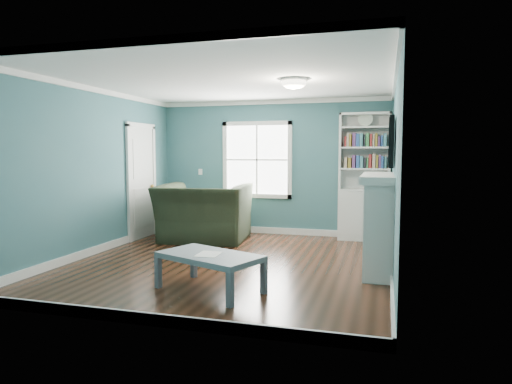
# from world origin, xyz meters

# --- Properties ---
(floor) EXTENTS (5.00, 5.00, 0.00)m
(floor) POSITION_xyz_m (0.00, 0.00, 0.00)
(floor) COLOR black
(floor) RESTS_ON ground
(room_walls) EXTENTS (5.00, 5.00, 5.00)m
(room_walls) POSITION_xyz_m (0.00, 0.00, 1.58)
(room_walls) COLOR #32616A
(room_walls) RESTS_ON ground
(trim) EXTENTS (4.50, 5.00, 2.60)m
(trim) POSITION_xyz_m (0.00, 0.00, 1.24)
(trim) COLOR white
(trim) RESTS_ON ground
(window) EXTENTS (1.40, 0.06, 1.50)m
(window) POSITION_xyz_m (-0.30, 2.49, 1.45)
(window) COLOR white
(window) RESTS_ON room_walls
(bookshelf) EXTENTS (0.90, 0.35, 2.31)m
(bookshelf) POSITION_xyz_m (1.77, 2.30, 0.92)
(bookshelf) COLOR silver
(bookshelf) RESTS_ON ground
(fireplace) EXTENTS (0.44, 1.58, 1.30)m
(fireplace) POSITION_xyz_m (2.08, 0.20, 0.64)
(fireplace) COLOR black
(fireplace) RESTS_ON ground
(tv) EXTENTS (0.06, 1.10, 0.65)m
(tv) POSITION_xyz_m (2.20, 0.20, 1.72)
(tv) COLOR black
(tv) RESTS_ON fireplace
(door) EXTENTS (0.12, 0.98, 2.17)m
(door) POSITION_xyz_m (-2.22, 1.40, 1.07)
(door) COLOR silver
(door) RESTS_ON ground
(ceiling_fixture) EXTENTS (0.38, 0.38, 0.15)m
(ceiling_fixture) POSITION_xyz_m (0.90, 0.10, 2.55)
(ceiling_fixture) COLOR white
(ceiling_fixture) RESTS_ON room_walls
(light_switch) EXTENTS (0.08, 0.01, 0.12)m
(light_switch) POSITION_xyz_m (-1.50, 2.48, 1.20)
(light_switch) COLOR white
(light_switch) RESTS_ON room_walls
(recliner) EXTENTS (1.66, 1.18, 1.37)m
(recliner) POSITION_xyz_m (-1.00, 1.45, 0.68)
(recliner) COLOR black
(recliner) RESTS_ON ground
(coffee_table) EXTENTS (1.34, 1.04, 0.43)m
(coffee_table) POSITION_xyz_m (0.21, -1.33, 0.37)
(coffee_table) COLOR #525863
(coffee_table) RESTS_ON ground
(paper_sheet) EXTENTS (0.26, 0.33, 0.00)m
(paper_sheet) POSITION_xyz_m (0.21, -1.36, 0.43)
(paper_sheet) COLOR white
(paper_sheet) RESTS_ON coffee_table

